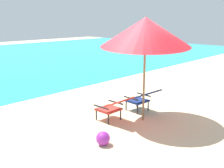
{
  "coord_description": "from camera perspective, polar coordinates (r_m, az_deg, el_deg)",
  "views": [
    {
      "loc": [
        -5.0,
        -4.46,
        2.46
      ],
      "look_at": [
        0.0,
        0.32,
        0.75
      ],
      "focal_mm": 42.4,
      "sensor_mm": 36.0,
      "label": 1
    }
  ],
  "objects": [
    {
      "name": "ground_plane",
      "position": [
        10.13,
        -15.24,
        -0.65
      ],
      "size": [
        40.0,
        40.0,
        0.0
      ],
      "primitive_type": "plane",
      "color": "beige"
    },
    {
      "name": "lounge_chair_left",
      "position": [
        6.43,
        0.35,
        -4.77
      ],
      "size": [
        0.55,
        0.87,
        0.68
      ],
      "color": "red",
      "rests_on": "ground_plane"
    },
    {
      "name": "lounge_chair_right",
      "position": [
        7.14,
        6.53,
        -2.94
      ],
      "size": [
        0.59,
        0.91,
        0.68
      ],
      "color": "navy",
      "rests_on": "ground_plane"
    },
    {
      "name": "beach_umbrella_center",
      "position": [
        6.25,
        7.23,
        11.09
      ],
      "size": [
        2.96,
        2.95,
        2.57
      ],
      "color": "olive",
      "rests_on": "ground_plane"
    },
    {
      "name": "beach_ball",
      "position": [
        5.38,
        -1.95,
        -11.64
      ],
      "size": [
        0.29,
        0.29,
        0.29
      ],
      "primitive_type": "sphere",
      "color": "purple",
      "rests_on": "ground_plane"
    }
  ]
}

